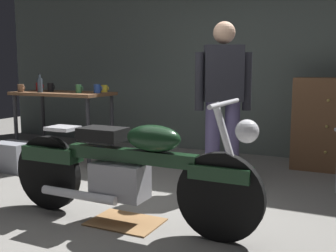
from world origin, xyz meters
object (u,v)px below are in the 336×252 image
mug_black_matte (51,87)px  person_standing (223,97)px  mug_brown_stoneware (21,88)px  mug_red_diner (39,87)px  motorcycle (127,168)px  mug_green_speckled (79,89)px  wooden_dresser (328,124)px  storage_bin (13,156)px  bottle (40,85)px  mug_yellow_tall (104,89)px  mug_blue_enamel (97,89)px

mug_black_matte → person_standing: bearing=-7.2°
person_standing → mug_brown_stoneware: 2.81m
mug_red_diner → motorcycle: bearing=-35.0°
mug_green_speckled → motorcycle: bearing=-43.2°
wooden_dresser → mug_green_speckled: (-2.89, -1.01, 0.40)m
storage_bin → mug_brown_stoneware: mug_brown_stoneware is taller
mug_red_diner → mug_black_matte: size_ratio=1.06×
mug_red_diner → mug_brown_stoneware: mug_red_diner is taller
mug_red_diner → bottle: size_ratio=0.52×
mug_yellow_tall → mug_green_speckled: bearing=-121.6°
mug_green_speckled → bottle: 0.53m
wooden_dresser → storage_bin: 3.78m
wooden_dresser → storage_bin: wooden_dresser is taller
mug_green_speckled → mug_yellow_tall: bearing=58.4°
motorcycle → mug_yellow_tall: size_ratio=19.17×
mug_green_speckled → wooden_dresser: bearing=19.2°
mug_black_matte → mug_yellow_tall: size_ratio=1.03×
mug_green_speckled → bottle: bearing=-165.6°
motorcycle → mug_brown_stoneware: 2.87m
mug_red_diner → mug_blue_enamel: mug_red_diner is taller
motorcycle → mug_blue_enamel: bearing=131.0°
mug_green_speckled → mug_red_diner: (-0.82, 0.19, 0.00)m
wooden_dresser → bottle: (-3.41, -1.14, 0.45)m
person_standing → bottle: (-2.49, 0.09, 0.07)m
mug_red_diner → mug_black_matte: 0.30m
wooden_dresser → mug_brown_stoneware: (-3.73, -1.15, 0.40)m
person_standing → mug_black_matte: bearing=-33.9°
mug_black_matte → mug_brown_stoneware: 0.38m
storage_bin → mug_black_matte: 1.11m
storage_bin → mug_yellow_tall: (0.65, 0.98, 0.78)m
mug_black_matte → mug_brown_stoneware: (-0.29, -0.24, -0.01)m
storage_bin → mug_yellow_tall: bearing=56.1°
mug_blue_enamel → motorcycle: bearing=-49.0°
person_standing → mug_red_diner: size_ratio=13.40×
person_standing → mug_blue_enamel: 1.80m
mug_black_matte → motorcycle: bearing=-36.8°
motorcycle → mug_brown_stoneware: size_ratio=18.92×
person_standing → mug_red_diner: 2.82m
mug_green_speckled → mug_brown_stoneware: 0.85m
mug_black_matte → wooden_dresser: bearing=14.9°
motorcycle → bottle: (-2.15, 1.40, 0.55)m
wooden_dresser → mug_yellow_tall: wooden_dresser is taller
mug_green_speckled → mug_yellow_tall: mug_green_speckled is taller
storage_bin → mug_green_speckled: size_ratio=4.05×
mug_red_diner → mug_yellow_tall: (1.01, 0.11, -0.01)m
mug_green_speckled → mug_brown_stoneware: mug_green_speckled is taller
storage_bin → motorcycle: bearing=-22.0°
wooden_dresser → mug_red_diner: 3.83m
storage_bin → mug_red_diner: (-0.35, 0.86, 0.79)m
wooden_dresser → mug_blue_enamel: (-2.68, -0.90, 0.40)m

